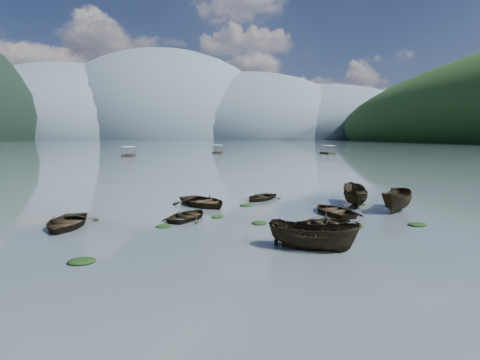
{
  "coord_description": "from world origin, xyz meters",
  "views": [
    {
      "loc": [
        -3.89,
        -16.87,
        5.36
      ],
      "look_at": [
        0.0,
        12.0,
        2.0
      ],
      "focal_mm": 28.0,
      "sensor_mm": 36.0,
      "label": 1
    }
  ],
  "objects": [
    {
      "name": "ground_plane",
      "position": [
        0.0,
        0.0,
        0.0
      ],
      "size": [
        2400.0,
        2400.0,
        0.0
      ],
      "primitive_type": "plane",
      "color": "#48565B"
    },
    {
      "name": "haze_mtn_a",
      "position": [
        -260.0,
        900.0,
        0.0
      ],
      "size": [
        520.0,
        520.0,
        280.0
      ],
      "primitive_type": "ellipsoid",
      "color": "#475666",
      "rests_on": "ground"
    },
    {
      "name": "haze_mtn_b",
      "position": [
        -60.0,
        900.0,
        0.0
      ],
      "size": [
        520.0,
        520.0,
        340.0
      ],
      "primitive_type": "ellipsoid",
      "color": "#475666",
      "rests_on": "ground"
    },
    {
      "name": "haze_mtn_c",
      "position": [
        140.0,
        900.0,
        0.0
      ],
      "size": [
        520.0,
        520.0,
        260.0
      ],
      "primitive_type": "ellipsoid",
      "color": "#475666",
      "rests_on": "ground"
    },
    {
      "name": "haze_mtn_d",
      "position": [
        320.0,
        900.0,
        0.0
      ],
      "size": [
        520.0,
        520.0,
        220.0
      ],
      "primitive_type": "ellipsoid",
      "color": "#475666",
      "rests_on": "ground"
    },
    {
      "name": "rowboat_0",
      "position": [
        -11.28,
        6.23,
        0.0
      ],
      "size": [
        3.35,
        4.62,
        0.94
      ],
      "primitive_type": "imported",
      "rotation": [
        0.0,
        0.0,
        0.02
      ],
      "color": "black",
      "rests_on": "ground"
    },
    {
      "name": "rowboat_1",
      "position": [
        -4.01,
        7.61,
        0.0
      ],
      "size": [
        4.23,
        4.65,
        0.79
      ],
      "primitive_type": "imported",
      "rotation": [
        0.0,
        0.0,
        2.63
      ],
      "color": "black",
      "rests_on": "ground"
    },
    {
      "name": "rowboat_2",
      "position": [
        1.87,
        -0.15,
        0.0
      ],
      "size": [
        4.62,
        3.53,
        1.69
      ],
      "primitive_type": "imported",
      "rotation": [
        0.0,
        0.0,
        1.07
      ],
      "color": "black",
      "rests_on": "ground"
    },
    {
      "name": "rowboat_3",
      "position": [
        6.07,
        7.84,
        0.0
      ],
      "size": [
        3.66,
        4.65,
        0.87
      ],
      "primitive_type": "imported",
      "rotation": [
        0.0,
        0.0,
        3.31
      ],
      "color": "black",
      "rests_on": "ground"
    },
    {
      "name": "rowboat_4",
      "position": [
        4.03,
        4.21,
        0.0
      ],
      "size": [
        4.37,
        3.53,
        0.8
      ],
      "primitive_type": "imported",
      "rotation": [
        0.0,
        0.0,
        1.79
      ],
      "color": "black",
      "rests_on": "ground"
    },
    {
      "name": "rowboat_5",
      "position": [
        11.06,
        8.19,
        0.0
      ],
      "size": [
        4.49,
        4.74,
        1.83
      ],
      "primitive_type": "imported",
      "rotation": [
        0.0,
        0.0,
        -0.73
      ],
      "color": "black",
      "rests_on": "ground"
    },
    {
      "name": "rowboat_6",
      "position": [
        -2.9,
        12.16,
        0.0
      ],
      "size": [
        5.76,
        6.25,
        1.06
      ],
      "primitive_type": "imported",
      "rotation": [
        0.0,
        0.0,
        0.55
      ],
      "color": "black",
      "rests_on": "ground"
    },
    {
      "name": "rowboat_7",
      "position": [
        2.1,
        14.33,
        0.0
      ],
      "size": [
        4.63,
        4.76,
        0.81
      ],
      "primitive_type": "imported",
      "rotation": [
        0.0,
        0.0,
        5.58
      ],
      "color": "black",
      "rests_on": "ground"
    },
    {
      "name": "rowboat_8",
      "position": [
        8.96,
        10.8,
        0.0
      ],
      "size": [
        3.17,
        5.03,
        1.82
      ],
      "primitive_type": "imported",
      "rotation": [
        0.0,
        0.0,
        2.82
      ],
      "color": "black",
      "rests_on": "ground"
    },
    {
      "name": "weed_clump_0",
      "position": [
        -8.54,
        -0.61,
        0.0
      ],
      "size": [
        1.18,
        0.96,
        0.26
      ],
      "primitive_type": "ellipsoid",
      "color": "black",
      "rests_on": "ground"
    },
    {
      "name": "weed_clump_1",
      "position": [
        -2.12,
        7.63,
        0.0
      ],
      "size": [
        0.85,
        0.68,
        0.19
      ],
      "primitive_type": "ellipsoid",
      "color": "black",
      "rests_on": "ground"
    },
    {
      "name": "weed_clump_2",
      "position": [
        5.84,
        3.85,
        0.0
      ],
      "size": [
        1.03,
        0.82,
        0.22
      ],
      "primitive_type": "ellipsoid",
      "color": "black",
      "rests_on": "ground"
    },
    {
      "name": "weed_clump_3",
      "position": [
        0.34,
        5.5,
        0.0
      ],
      "size": [
        1.0,
        0.84,
        0.22
      ],
      "primitive_type": "ellipsoid",
      "color": "black",
      "rests_on": "ground"
    },
    {
      "name": "weed_clump_4",
      "position": [
        9.77,
        3.76,
        0.0
      ],
      "size": [
        1.14,
        0.91,
        0.24
      ],
      "primitive_type": "ellipsoid",
      "color": "black",
      "rests_on": "ground"
    },
    {
      "name": "weed_clump_5",
      "position": [
        -5.49,
        5.45,
        0.0
      ],
      "size": [
        0.96,
        0.78,
        0.2
      ],
      "primitive_type": "ellipsoid",
      "color": "black",
      "rests_on": "ground"
    },
    {
      "name": "weed_clump_6",
      "position": [
        0.44,
        11.63,
        0.0
      ],
      "size": [
        1.01,
        0.84,
        0.21
      ],
      "primitive_type": "ellipsoid",
      "color": "black",
      "rests_on": "ground"
    },
    {
      "name": "weed_clump_7",
      "position": [
        9.51,
        10.96,
        0.0
      ],
      "size": [
        0.94,
        0.75,
        0.21
      ],
      "primitive_type": "ellipsoid",
      "color": "black",
      "rests_on": "ground"
    },
    {
      "name": "pontoon_left",
      "position": [
        -21.09,
        92.59,
        0.0
      ],
      "size": [
        3.13,
        6.86,
        2.58
      ],
      "primitive_type": null,
      "rotation": [
        0.0,
        0.0,
        -0.05
      ],
      "color": "black",
      "rests_on": "ground"
    },
    {
      "name": "pontoon_centre",
      "position": [
        5.44,
        108.66,
        0.0
      ],
      "size": [
        4.26,
        7.29,
        2.62
      ],
      "primitive_type": null,
      "rotation": [
        0.0,
        0.0,
        -0.22
      ],
      "color": "black",
      "rests_on": "ground"
    },
    {
      "name": "pontoon_right",
      "position": [
        40.65,
        100.01,
        0.0
      ],
      "size": [
        3.22,
        6.77,
        2.52
      ],
      "primitive_type": null,
      "rotation": [
        0.0,
        0.0,
        0.07
      ],
      "color": "black",
      "rests_on": "ground"
    }
  ]
}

